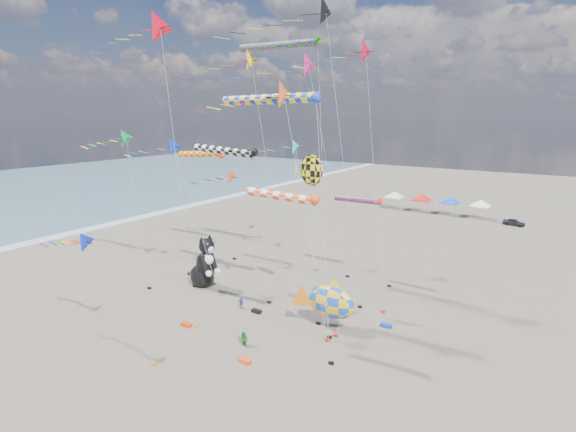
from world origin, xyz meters
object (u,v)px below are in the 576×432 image
at_px(fish_inflatable, 330,302).
at_px(cat_inflatable, 204,260).
at_px(person_adult, 245,336).
at_px(child_blue, 241,303).
at_px(child_green, 244,339).
at_px(parked_car, 514,222).

bearing_deg(fish_inflatable, cat_inflatable, 175.44).
bearing_deg(person_adult, cat_inflatable, 107.62).
relative_size(cat_inflatable, child_blue, 5.09).
relative_size(fish_inflatable, child_blue, 5.17).
height_order(fish_inflatable, person_adult, fish_inflatable).
bearing_deg(cat_inflatable, child_green, -21.58).
xyz_separation_m(child_green, parked_car, (12.14, 53.37, -0.06)).
relative_size(person_adult, child_green, 1.30).
distance_m(cat_inflatable, fish_inflatable, 15.23).
xyz_separation_m(child_blue, parked_car, (16.70, 48.07, 0.00)).
bearing_deg(person_adult, child_blue, 92.25).
bearing_deg(person_adult, fish_inflatable, 15.94).
bearing_deg(child_green, person_adult, 129.15).
bearing_deg(parked_car, child_green, 177.85).
height_order(person_adult, child_blue, person_adult).
xyz_separation_m(fish_inflatable, child_green, (-4.08, -6.26, -1.78)).
distance_m(cat_inflatable, child_green, 13.56).
bearing_deg(child_blue, cat_inflatable, 126.71).
bearing_deg(child_green, cat_inflatable, 161.06).
relative_size(cat_inflatable, person_adult, 3.55).
xyz_separation_m(fish_inflatable, person_adult, (-4.19, -6.00, -1.60)).
distance_m(fish_inflatable, child_blue, 8.88).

